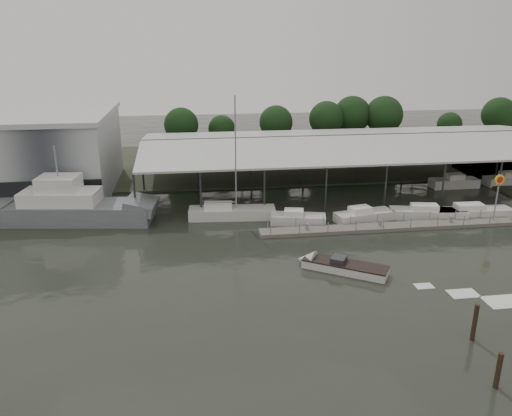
{
  "coord_description": "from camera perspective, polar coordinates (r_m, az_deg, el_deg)",
  "views": [
    {
      "loc": [
        -5.99,
        -37.45,
        19.16
      ],
      "look_at": [
        0.83,
        11.51,
        2.5
      ],
      "focal_mm": 35.0,
      "sensor_mm": 36.0,
      "label": 1
    }
  ],
  "objects": [
    {
      "name": "ground",
      "position": [
        42.49,
        1.04,
        -8.18
      ],
      "size": [
        200.0,
        200.0,
        0.0
      ],
      "primitive_type": "plane",
      "color": "#262A22",
      "rests_on": "ground"
    },
    {
      "name": "land_strip_far",
      "position": [
        81.92,
        -3.54,
        5.13
      ],
      "size": [
        140.0,
        30.0,
        0.3
      ],
      "color": "#3C4231",
      "rests_on": "ground"
    },
    {
      "name": "storage_warehouse",
      "position": [
        72.24,
        -25.64,
        5.72
      ],
      "size": [
        24.5,
        20.5,
        10.5
      ],
      "color": "#A4AAAF",
      "rests_on": "ground"
    },
    {
      "name": "covered_boat_shed",
      "position": [
        70.59,
        11.32,
        7.63
      ],
      "size": [
        58.24,
        24.0,
        6.96
      ],
      "color": "silver",
      "rests_on": "ground"
    },
    {
      "name": "floating_dock",
      "position": [
        55.24,
        14.95,
        -2.11
      ],
      "size": [
        28.0,
        2.0,
        1.4
      ],
      "color": "slate",
      "rests_on": "ground"
    },
    {
      "name": "shell_fuel_sign",
      "position": [
        59.76,
        25.94,
        1.94
      ],
      "size": [
        1.1,
        0.18,
        5.55
      ],
      "color": "gray",
      "rests_on": "ground"
    },
    {
      "name": "grey_trawler",
      "position": [
        58.76,
        -20.23,
        0.03
      ],
      "size": [
        18.67,
        7.03,
        8.84
      ],
      "rotation": [
        0.0,
        0.0,
        -0.14
      ],
      "color": "slate",
      "rests_on": "ground"
    },
    {
      "name": "white_sailboat",
      "position": [
        56.53,
        -2.92,
        -0.51
      ],
      "size": [
        9.9,
        3.39,
        13.9
      ],
      "rotation": [
        0.0,
        0.0,
        -0.08
      ],
      "color": "silver",
      "rests_on": "ground"
    },
    {
      "name": "speedboat_underway",
      "position": [
        44.6,
        9.3,
        -6.52
      ],
      "size": [
        16.8,
        11.4,
        2.0
      ],
      "rotation": [
        0.0,
        0.0,
        2.56
      ],
      "color": "silver",
      "rests_on": "ground"
    },
    {
      "name": "moored_cruiser_0",
      "position": [
        54.85,
        4.78,
        -1.21
      ],
      "size": [
        6.29,
        3.53,
        1.7
      ],
      "rotation": [
        0.0,
        0.0,
        -0.24
      ],
      "color": "silver",
      "rests_on": "ground"
    },
    {
      "name": "moored_cruiser_1",
      "position": [
        56.88,
        12.18,
        -0.85
      ],
      "size": [
        6.98,
        3.51,
        1.7
      ],
      "rotation": [
        0.0,
        0.0,
        0.2
      ],
      "color": "silver",
      "rests_on": "ground"
    },
    {
      "name": "moored_cruiser_2",
      "position": [
        59.66,
        19.01,
        -0.54
      ],
      "size": [
        8.63,
        3.97,
        1.7
      ],
      "rotation": [
        0.0,
        0.0,
        -0.22
      ],
      "color": "silver",
      "rests_on": "ground"
    },
    {
      "name": "moored_cruiser_3",
      "position": [
        61.72,
        23.45,
        -0.46
      ],
      "size": [
        9.02,
        2.51,
        1.7
      ],
      "rotation": [
        0.0,
        0.0,
        -0.04
      ],
      "color": "silver",
      "rests_on": "ground"
    },
    {
      "name": "horizon_tree_line",
      "position": [
        91.91,
        12.28,
        9.96
      ],
      "size": [
        68.11,
        8.03,
        9.95
      ],
      "color": "black",
      "rests_on": "ground"
    }
  ]
}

